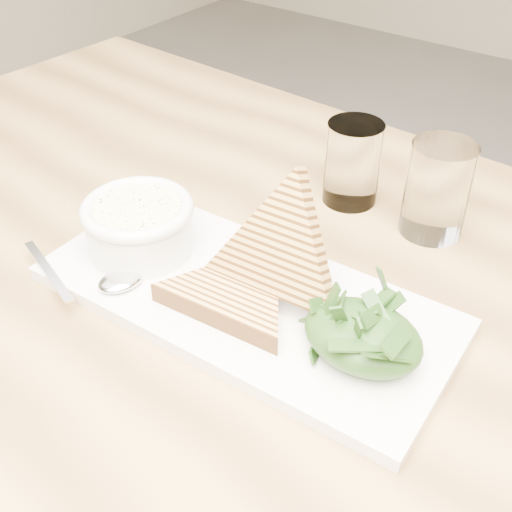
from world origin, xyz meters
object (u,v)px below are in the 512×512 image
Objects in this scene: glass_far at (437,190)px; glass_near at (352,163)px; soup_bowl at (140,231)px; table_top at (206,289)px; platter at (244,298)px.

glass_near is at bearing 179.09° from glass_far.
glass_far reaches higher than soup_bowl.
table_top is 11.77× the size of glass_far.
glass_far is at bearing 54.46° from table_top.
platter is at bearing -10.99° from table_top.
table_top is 0.24m from glass_near.
glass_near is at bearing 93.48° from platter.
platter is 4.08× the size of glass_near.
soup_bowl reaches higher than table_top.
table_top is 11.63× the size of soup_bowl.
platter is 3.80× the size of glass_far.
table_top is at bearing -102.22° from glass_near.
glass_far reaches higher than platter.
platter is 0.26m from glass_far.
soup_bowl is 0.34m from glass_far.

